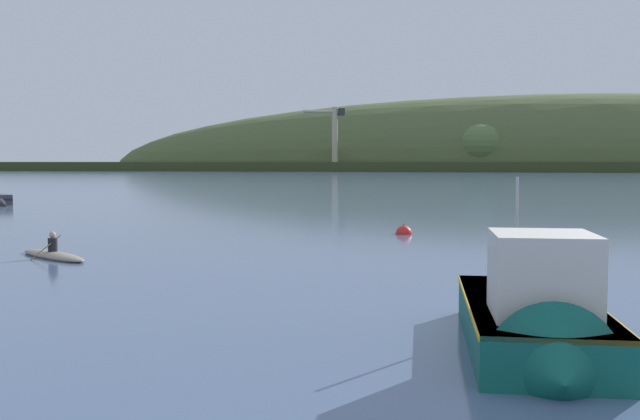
{
  "coord_description": "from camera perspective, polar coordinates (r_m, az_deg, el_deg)",
  "views": [
    {
      "loc": [
        -0.9,
        -4.44,
        3.35
      ],
      "look_at": [
        -6.69,
        31.51,
        0.91
      ],
      "focal_mm": 40.78,
      "sensor_mm": 36.0,
      "label": 1
    }
  ],
  "objects": [
    {
      "name": "fishing_boat_moored",
      "position": [
        13.14,
        16.56,
        -8.73
      ],
      "size": [
        2.4,
        6.14,
        3.75
      ],
      "rotation": [
        0.0,
        0.0,
        4.74
      ],
      "color": "#0F564C",
      "rests_on": "ground"
    },
    {
      "name": "far_shoreline_hill",
      "position": [
        288.49,
        18.28,
        3.0
      ],
      "size": [
        462.54,
        125.85,
        57.11
      ],
      "rotation": [
        0.0,
        0.0,
        -0.06
      ],
      "color": "#35401E",
      "rests_on": "ground"
    },
    {
      "name": "dockside_crane",
      "position": [
        249.74,
        1.1,
        5.51
      ],
      "size": [
        14.1,
        7.13,
        21.89
      ],
      "rotation": [
        0.0,
        0.0,
        3.49
      ],
      "color": "#4C4C51",
      "rests_on": "ground"
    },
    {
      "name": "mooring_buoy_foreground",
      "position": [
        33.75,
        6.59,
        -1.88
      ],
      "size": [
        0.77,
        0.77,
        0.85
      ],
      "color": "red",
      "rests_on": "ground"
    },
    {
      "name": "canoe_with_paddler",
      "position": [
        27.01,
        -20.22,
        -3.32
      ],
      "size": [
        3.9,
        3.08,
        1.02
      ],
      "rotation": [
        0.0,
        0.0,
        5.67
      ],
      "color": "gray",
      "rests_on": "ground"
    }
  ]
}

